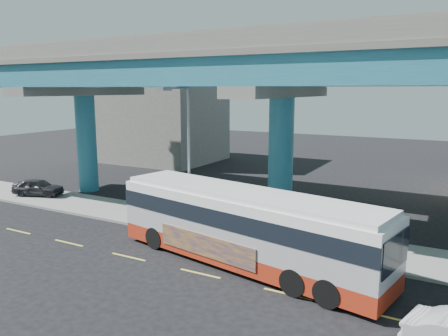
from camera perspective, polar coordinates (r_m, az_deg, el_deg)
The scene contains 8 objects.
ground at distance 19.67m, azimuth -2.65°, elevation -13.31°, with size 120.00×120.00×0.00m, color black.
sidewalk at distance 24.20m, azimuth 4.17°, elevation -8.55°, with size 70.00×4.00×0.15m, color gray.
lane_markings at distance 19.44m, azimuth -3.12°, elevation -13.60°, with size 58.00×0.12×0.01m.
viaduct at distance 26.28m, azimuth 7.77°, elevation 12.95°, with size 52.00×12.40×11.70m.
building_concrete at distance 49.27m, azimuth -8.22°, elevation 6.22°, with size 12.00×10.00×9.00m, color gray.
transit_bus at distance 19.74m, azimuth 2.77°, elevation -7.40°, with size 13.61×5.42×3.42m.
parked_car at distance 34.89m, azimuth -23.13°, elevation -2.31°, with size 3.96×2.57×1.25m, color #29292D.
street_lamp at distance 22.85m, azimuth -5.41°, elevation 3.85°, with size 0.50×2.59×8.01m.
Camera 1 is at (9.38, -15.41, 7.85)m, focal length 35.00 mm.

